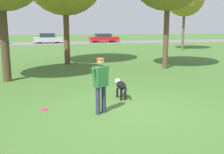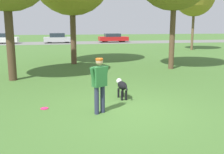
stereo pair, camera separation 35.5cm
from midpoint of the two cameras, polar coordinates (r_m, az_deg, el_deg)
ground_plane at (r=7.82m, az=4.46°, el=-7.12°), size 120.00×120.00×0.00m
far_road_strip at (r=36.84m, az=-7.52°, el=7.40°), size 120.00×6.00×0.01m
person at (r=7.27m, az=-1.34°, el=-1.01°), size 0.60×0.41×1.57m
dog at (r=8.88m, az=3.31°, el=-1.94°), size 0.33×0.98×0.63m
frisbee at (r=8.10m, az=-13.27°, el=-6.68°), size 0.24×0.24×0.02m
parked_car_white at (r=37.96m, az=-22.96°, el=7.73°), size 4.55×1.92×1.36m
parked_car_silver at (r=36.77m, az=-11.43°, el=8.28°), size 3.88×1.83×1.34m
parked_car_red at (r=37.69m, az=0.50°, el=8.52°), size 4.17×1.95×1.24m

